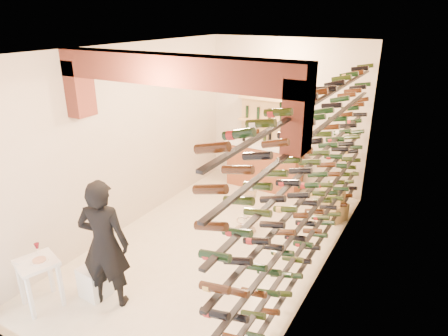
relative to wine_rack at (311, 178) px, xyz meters
name	(u,v)px	position (x,y,z in m)	size (l,w,h in m)	color
ground	(215,245)	(-1.53, 0.00, -1.55)	(6.00, 6.00, 0.00)	silver
room_shell	(205,118)	(-1.53, -0.26, 0.70)	(3.52, 6.02, 3.21)	beige
wine_rack	(311,178)	(0.00, 0.00, 0.00)	(0.32, 5.70, 2.56)	black
back_counter	(265,164)	(-1.83, 2.65, -1.02)	(1.70, 0.62, 1.29)	#98502E
back_shelving	(270,134)	(-1.83, 2.89, -0.38)	(1.40, 0.31, 2.73)	#D8B279
tasting_table	(38,269)	(-2.79, -2.38, -0.98)	(0.60, 0.60, 0.83)	white
white_stool	(95,281)	(-2.33, -1.88, -1.33)	(0.35, 0.35, 0.44)	white
person	(104,244)	(-2.06, -1.89, -0.65)	(0.65, 0.43, 1.79)	black
chrome_barstool	(245,209)	(-1.30, 0.65, -1.09)	(0.41, 0.41, 0.80)	silver
crate_lower	(330,209)	(-0.13, 1.94, -1.38)	(0.55, 0.39, 0.33)	tan
crate_upper	(332,196)	(-0.13, 1.94, -1.09)	(0.42, 0.29, 0.25)	tan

